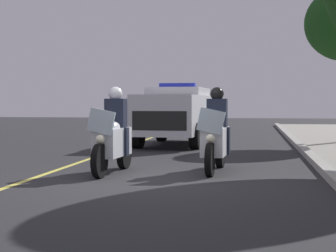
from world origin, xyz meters
TOP-DOWN VIEW (x-y plane):
  - ground_plane at (0.00, 0.00)m, footprint 80.00×80.00m
  - lane_stripe_center at (0.00, -2.21)m, footprint 48.00×0.12m
  - police_motorcycle_lead_left at (-0.89, -0.95)m, footprint 2.14×0.61m
  - police_motorcycle_lead_right at (-1.43, 1.05)m, footprint 2.14×0.61m
  - police_suv at (-8.21, -0.70)m, footprint 5.02×2.35m

SIDE VIEW (x-z plane):
  - ground_plane at x=0.00m, z-range 0.00..0.00m
  - lane_stripe_center at x=0.00m, z-range 0.00..0.01m
  - police_motorcycle_lead_left at x=-0.89m, z-range -0.16..1.56m
  - police_motorcycle_lead_right at x=-1.43m, z-range -0.16..1.56m
  - police_suv at x=-8.21m, z-range 0.04..2.09m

